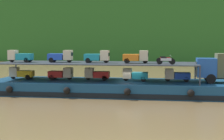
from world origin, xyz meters
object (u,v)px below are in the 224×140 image
(motorcycle_upper_centre, at_px, (165,59))
(mini_truck_upper_bow, at_px, (136,57))
(mini_truck_upper_stern, at_px, (20,56))
(motorcycle_upper_port, at_px, (166,60))
(mini_truck_lower_fore, at_px, (135,75))
(mini_truck_lower_mid, at_px, (97,74))
(mini_truck_lower_bow, at_px, (177,75))
(mini_truck_lower_aft, at_px, (61,74))
(mini_truck_lower_stern, at_px, (21,73))
(cargo_barge, at_px, (131,88))
(mini_truck_upper_mid, at_px, (61,56))
(mini_truck_upper_fore, at_px, (97,57))

(motorcycle_upper_centre, bearing_deg, mini_truck_upper_bow, -172.98)
(mini_truck_upper_stern, xyz_separation_m, mini_truck_upper_bow, (13.23, 0.05, 0.00))
(mini_truck_upper_bow, relative_size, motorcycle_upper_port, 1.45)
(mini_truck_upper_stern, bearing_deg, mini_truck_lower_fore, 2.45)
(mini_truck_lower_mid, bearing_deg, mini_truck_lower_bow, -0.11)
(mini_truck_upper_bow, distance_m, motorcycle_upper_centre, 3.13)
(mini_truck_upper_bow, bearing_deg, mini_truck_lower_aft, 175.18)
(motorcycle_upper_centre, bearing_deg, mini_truck_lower_stern, 178.96)
(cargo_barge, relative_size, motorcycle_upper_centre, 16.46)
(cargo_barge, relative_size, mini_truck_lower_fore, 11.37)
(motorcycle_upper_port, relative_size, motorcycle_upper_centre, 1.00)
(mini_truck_upper_mid, relative_size, mini_truck_upper_bow, 0.99)
(mini_truck_lower_mid, distance_m, mini_truck_lower_bow, 8.93)
(mini_truck_lower_fore, bearing_deg, motorcycle_upper_port, -31.40)
(cargo_barge, relative_size, mini_truck_lower_stern, 11.23)
(cargo_barge, relative_size, mini_truck_lower_bow, 11.19)
(cargo_barge, distance_m, mini_truck_lower_aft, 8.20)
(motorcycle_upper_port, bearing_deg, motorcycle_upper_centre, 93.15)
(mini_truck_upper_mid, height_order, mini_truck_upper_bow, same)
(mini_truck_upper_bow, bearing_deg, mini_truck_upper_fore, 178.18)
(mini_truck_lower_fore, relative_size, mini_truck_upper_bow, 0.99)
(mini_truck_upper_mid, distance_m, mini_truck_upper_bow, 8.57)
(mini_truck_lower_stern, height_order, motorcycle_upper_port, motorcycle_upper_port)
(mini_truck_lower_mid, relative_size, motorcycle_upper_port, 1.45)
(mini_truck_lower_fore, relative_size, motorcycle_upper_centre, 1.45)
(mini_truck_lower_stern, bearing_deg, mini_truck_lower_mid, 1.04)
(mini_truck_lower_mid, height_order, mini_truck_upper_mid, mini_truck_upper_mid)
(mini_truck_lower_stern, xyz_separation_m, mini_truck_lower_mid, (8.90, 0.16, 0.00))
(mini_truck_upper_fore, bearing_deg, mini_truck_upper_stern, -178.78)
(cargo_barge, height_order, mini_truck_lower_aft, mini_truck_lower_aft)
(cargo_barge, relative_size, motorcycle_upper_port, 16.42)
(mini_truck_upper_mid, bearing_deg, motorcycle_upper_port, -9.46)
(mini_truck_lower_mid, bearing_deg, motorcycle_upper_centre, -3.46)
(cargo_barge, height_order, mini_truck_lower_stern, mini_truck_lower_stern)
(cargo_barge, bearing_deg, motorcycle_upper_port, -26.73)
(mini_truck_upper_fore, bearing_deg, mini_truck_upper_mid, 176.29)
(mini_truck_upper_stern, relative_size, mini_truck_upper_bow, 1.00)
(mini_truck_lower_mid, bearing_deg, mini_truck_upper_stern, -174.13)
(mini_truck_lower_aft, bearing_deg, cargo_barge, -2.66)
(mini_truck_upper_mid, height_order, mini_truck_upper_fore, same)
(mini_truck_upper_fore, xyz_separation_m, motorcycle_upper_port, (7.50, -1.68, -0.26))
(mini_truck_lower_stern, relative_size, mini_truck_lower_mid, 1.01)
(mini_truck_lower_aft, bearing_deg, mini_truck_upper_bow, -4.82)
(mini_truck_lower_aft, height_order, mini_truck_upper_fore, mini_truck_upper_fore)
(mini_truck_lower_bow, xyz_separation_m, motorcycle_upper_centre, (-1.31, -0.44, 1.74))
(mini_truck_lower_fore, xyz_separation_m, motorcycle_upper_port, (3.36, -2.05, 1.74))
(cargo_barge, height_order, motorcycle_upper_centre, motorcycle_upper_centre)
(mini_truck_upper_bow, distance_m, motorcycle_upper_port, 3.57)
(cargo_barge, xyz_separation_m, mini_truck_upper_bow, (0.57, -0.35, 3.44))
(mini_truck_upper_stern, height_order, mini_truck_upper_mid, same)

